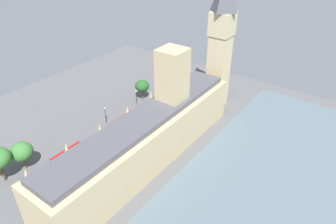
% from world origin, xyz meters
% --- Properties ---
extents(ground_plane, '(144.11, 144.11, 0.00)m').
position_xyz_m(ground_plane, '(0.00, 0.00, 0.00)').
color(ground_plane, '#565659').
extents(river_thames, '(43.90, 129.70, 0.25)m').
position_xyz_m(river_thames, '(-35.10, 0.00, 0.12)').
color(river_thames, slate).
rests_on(river_thames, ground).
extents(parliament_building, '(14.15, 72.47, 31.11)m').
position_xyz_m(parliament_building, '(-1.99, -1.42, 8.36)').
color(parliament_building, tan).
rests_on(parliament_building, ground).
extents(clock_tower, '(7.68, 7.68, 50.40)m').
position_xyz_m(clock_tower, '(-1.94, -42.90, 26.04)').
color(clock_tower, '#CCBA8E').
rests_on(clock_tower, ground).
extents(car_blue_trailing, '(1.90, 4.76, 1.74)m').
position_xyz_m(car_blue_trailing, '(14.98, -27.96, 0.89)').
color(car_blue_trailing, navy).
rests_on(car_blue_trailing, ground).
extents(car_white_near_tower, '(1.97, 4.71, 1.74)m').
position_xyz_m(car_white_near_tower, '(12.96, -17.45, 0.89)').
color(car_white_near_tower, silver).
rests_on(car_white_near_tower, ground).
extents(double_decker_bus_corner, '(2.83, 10.55, 4.75)m').
position_xyz_m(double_decker_bus_corner, '(14.49, -7.76, 2.63)').
color(double_decker_bus_corner, '#B20C0F').
rests_on(double_decker_bus_corner, ground).
extents(car_yellow_cab_kerbside, '(2.19, 4.32, 1.74)m').
position_xyz_m(car_yellow_cab_kerbside, '(14.37, 5.44, 0.89)').
color(car_yellow_cab_kerbside, gold).
rests_on(car_yellow_cab_kerbside, ground).
extents(double_decker_bus_leading, '(2.75, 10.53, 4.75)m').
position_xyz_m(double_decker_bus_leading, '(15.06, 15.35, 2.63)').
color(double_decker_bus_leading, '#B20C0F').
rests_on(double_decker_bus_leading, ground).
extents(car_black_far_end, '(1.88, 4.63, 1.74)m').
position_xyz_m(car_black_far_end, '(13.46, 26.42, 0.89)').
color(car_black_far_end, black).
rests_on(car_black_far_end, ground).
extents(pedestrian_midblock, '(0.63, 0.63, 1.51)m').
position_xyz_m(pedestrian_midblock, '(7.59, -23.72, 0.68)').
color(pedestrian_midblock, maroon).
rests_on(pedestrian_midblock, ground).
extents(plane_tree_opposite_hall, '(5.60, 5.60, 8.24)m').
position_xyz_m(plane_tree_opposite_hall, '(23.29, -28.05, 5.83)').
color(plane_tree_opposite_hall, brown).
rests_on(plane_tree_opposite_hall, ground).
extents(plane_tree_under_trees, '(6.38, 6.38, 8.74)m').
position_xyz_m(plane_tree_under_trees, '(24.02, 23.94, 6.01)').
color(plane_tree_under_trees, brown).
rests_on(plane_tree_under_trees, ground).
extents(street_lamp_slot_10, '(0.56, 0.56, 6.10)m').
position_xyz_m(street_lamp_slot_10, '(22.37, -23.39, 4.28)').
color(street_lamp_slot_10, black).
rests_on(street_lamp_slot_10, ground).
extents(street_lamp_slot_11, '(0.56, 0.56, 6.38)m').
position_xyz_m(street_lamp_slot_11, '(22.37, -6.76, 4.45)').
color(street_lamp_slot_11, black).
rests_on(street_lamp_slot_11, ground).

